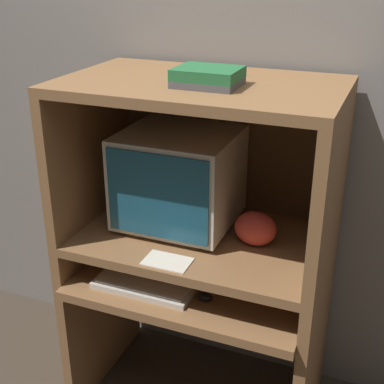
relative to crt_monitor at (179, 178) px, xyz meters
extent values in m
cube|color=gray|center=(0.11, 0.30, 0.29)|extent=(6.00, 0.06, 2.60)
cube|color=brown|center=(-0.36, -0.06, -0.69)|extent=(0.04, 0.60, 0.65)
cube|color=brown|center=(0.58, -0.06, -0.69)|extent=(0.04, 0.60, 0.65)
cube|color=brown|center=(0.11, -0.23, -0.38)|extent=(0.90, 0.33, 0.04)
cube|color=brown|center=(-0.36, -0.06, -0.28)|extent=(0.04, 0.60, 0.16)
cube|color=brown|center=(0.58, -0.06, -0.28)|extent=(0.04, 0.60, 0.16)
cube|color=brown|center=(0.11, -0.06, -0.21)|extent=(0.90, 0.60, 0.04)
cube|color=brown|center=(-0.36, -0.06, 0.10)|extent=(0.04, 0.60, 0.59)
cube|color=brown|center=(0.58, -0.06, 0.10)|extent=(0.04, 0.60, 0.59)
cube|color=brown|center=(0.11, -0.06, 0.38)|extent=(0.90, 0.60, 0.04)
cube|color=#48321E|center=(0.11, 0.23, 0.10)|extent=(0.90, 0.01, 0.59)
cylinder|color=beige|center=(0.00, 0.00, -0.19)|extent=(0.23, 0.23, 0.02)
cube|color=beige|center=(0.00, 0.00, 0.00)|extent=(0.43, 0.40, 0.36)
cube|color=navy|center=(0.00, -0.20, 0.00)|extent=(0.39, 0.01, 0.32)
cube|color=beige|center=(-0.04, -0.25, -0.35)|extent=(0.39, 0.17, 0.02)
cube|color=silver|center=(-0.04, -0.25, -0.34)|extent=(0.35, 0.13, 0.01)
ellipsoid|color=black|center=(0.20, -0.24, -0.35)|extent=(0.06, 0.04, 0.03)
ellipsoid|color=#BC382D|center=(0.33, -0.05, -0.13)|extent=(0.16, 0.12, 0.13)
cube|color=#4C4C51|center=(0.16, -0.13, 0.41)|extent=(0.21, 0.17, 0.02)
cube|color=#236638|center=(0.16, -0.13, 0.44)|extent=(0.21, 0.17, 0.04)
cube|color=beige|center=(0.08, -0.29, -0.19)|extent=(0.17, 0.11, 0.00)
camera|label=1|loc=(0.76, -1.76, 0.79)|focal=50.00mm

